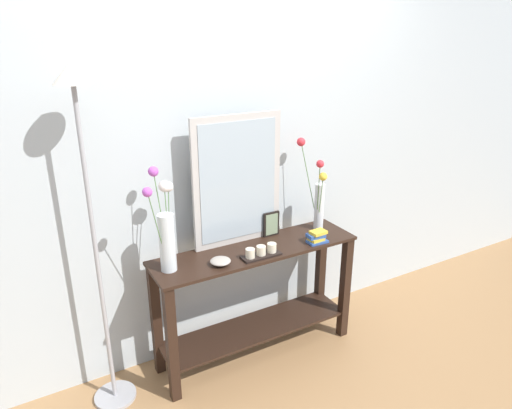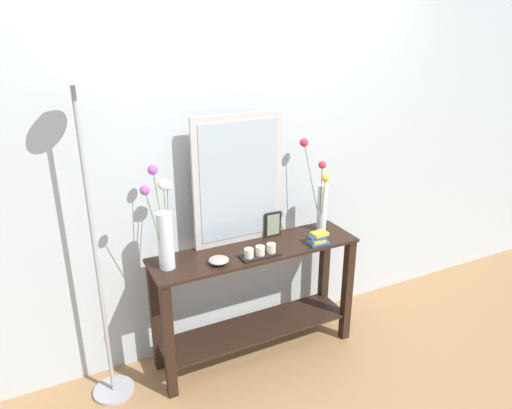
% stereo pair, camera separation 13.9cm
% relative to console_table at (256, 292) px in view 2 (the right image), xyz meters
% --- Properties ---
extents(ground_plane, '(7.00, 6.00, 0.02)m').
position_rel_console_table_xyz_m(ground_plane, '(0.00, 0.00, -0.47)').
color(ground_plane, '#997047').
extents(wall_back, '(6.40, 0.08, 2.70)m').
position_rel_console_table_xyz_m(wall_back, '(0.00, 0.30, 0.89)').
color(wall_back, '#B2BCC1').
rests_on(wall_back, ground).
extents(console_table, '(1.32, 0.35, 0.76)m').
position_rel_console_table_xyz_m(console_table, '(0.00, 0.00, 0.00)').
color(console_table, black).
rests_on(console_table, ground).
extents(mirror_leaning, '(0.59, 0.03, 0.81)m').
position_rel_console_table_xyz_m(mirror_leaning, '(-0.05, 0.14, 0.71)').
color(mirror_leaning, '#B7B2AD').
rests_on(mirror_leaning, console_table).
extents(tall_vase_left, '(0.21, 0.22, 0.58)m').
position_rel_console_table_xyz_m(tall_vase_left, '(-0.56, 0.02, 0.54)').
color(tall_vase_left, silver).
rests_on(tall_vase_left, console_table).
extents(vase_right, '(0.16, 0.22, 0.62)m').
position_rel_console_table_xyz_m(vase_right, '(0.50, 0.06, 0.55)').
color(vase_right, silver).
rests_on(vase_right, console_table).
extents(candle_tray, '(0.24, 0.09, 0.07)m').
position_rel_console_table_xyz_m(candle_tray, '(-0.03, -0.11, 0.33)').
color(candle_tray, black).
rests_on(candle_tray, console_table).
extents(picture_frame_small, '(0.11, 0.01, 0.17)m').
position_rel_console_table_xyz_m(picture_frame_small, '(0.18, 0.12, 0.39)').
color(picture_frame_small, black).
rests_on(picture_frame_small, console_table).
extents(decorative_bowl, '(0.12, 0.12, 0.04)m').
position_rel_console_table_xyz_m(decorative_bowl, '(-0.28, -0.08, 0.33)').
color(decorative_bowl, '#9E9389').
rests_on(decorative_bowl, console_table).
extents(book_stack, '(0.13, 0.09, 0.08)m').
position_rel_console_table_xyz_m(book_stack, '(0.38, -0.11, 0.34)').
color(book_stack, '#2D519E').
rests_on(book_stack, console_table).
extents(floor_lamp, '(0.24, 0.24, 1.90)m').
position_rel_console_table_xyz_m(floor_lamp, '(-0.93, 0.04, 0.82)').
color(floor_lamp, '#9E9EA3').
rests_on(floor_lamp, ground).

